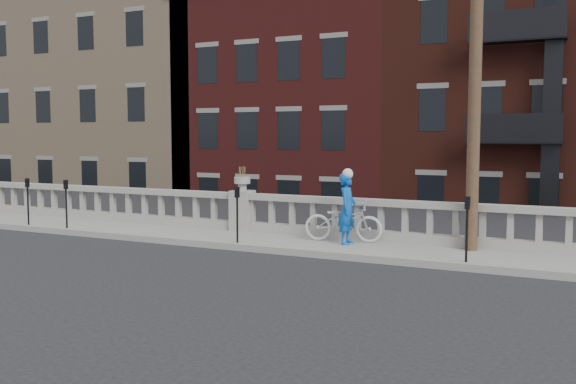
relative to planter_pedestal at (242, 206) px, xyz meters
name	(u,v)px	position (x,y,z in m)	size (l,w,h in m)	color
ground	(152,261)	(0.00, -3.95, -0.83)	(120.00, 120.00, 0.00)	black
sidewalk	(224,238)	(0.00, -0.95, -0.76)	(32.00, 2.20, 0.15)	gray
balustrade	(242,213)	(0.00, 0.00, -0.19)	(28.00, 0.34, 1.03)	gray
planter_pedestal	(242,206)	(0.00, 0.00, 0.00)	(0.55, 0.55, 1.76)	gray
lower_level	(432,138)	(0.56, 19.09, 1.80)	(80.00, 44.00, 20.80)	#605E59
utility_pole	(477,22)	(6.20, -0.35, 4.41)	(1.60, 0.28, 10.00)	#422D1E
parking_meter_b	(28,196)	(-6.17, -1.80, 0.17)	(0.10, 0.09, 1.36)	black
parking_meter_c	(66,198)	(-4.67, -1.80, 0.17)	(0.10, 0.09, 1.36)	black
parking_meter_d	(237,208)	(0.90, -1.80, 0.17)	(0.10, 0.09, 1.36)	black
parking_meter_e	(467,221)	(6.37, -1.80, 0.17)	(0.10, 0.09, 1.36)	black
bicycle	(343,221)	(3.15, -0.49, -0.17)	(0.67, 1.93, 1.01)	silver
cyclist	(347,209)	(3.36, -0.78, 0.17)	(0.62, 0.41, 1.71)	#0C51B5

